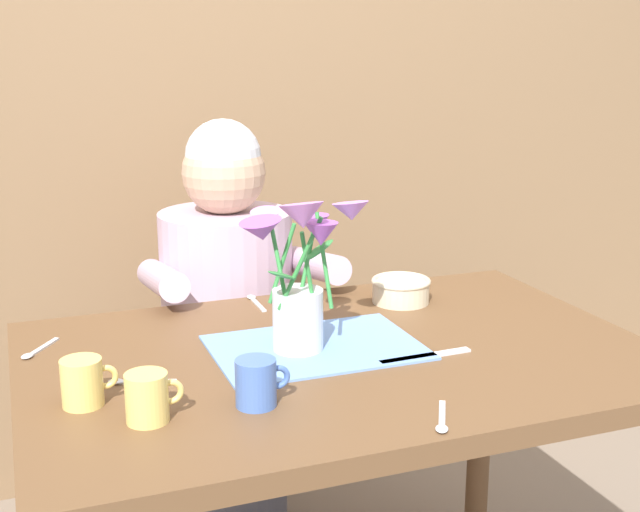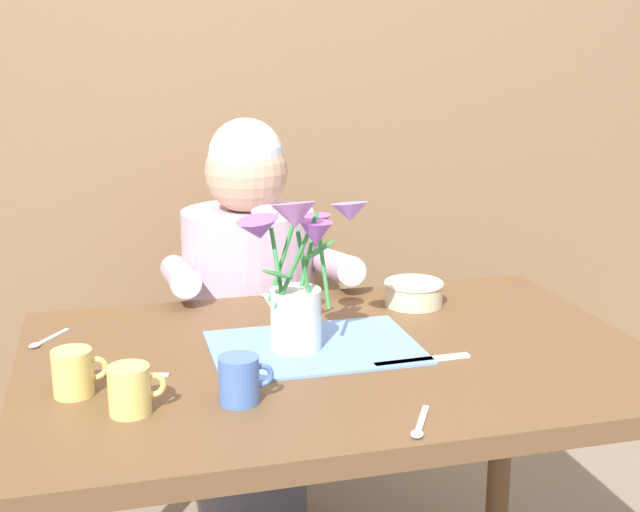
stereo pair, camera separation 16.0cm
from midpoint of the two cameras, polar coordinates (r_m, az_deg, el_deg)
name	(u,v)px [view 2 (the right image)]	position (r m, az deg, el deg)	size (l,w,h in m)	color
wood_panel_backdrop	(241,65)	(2.53, -3.57, 12.87)	(4.00, 0.10, 2.50)	brown
dining_table	(338,398)	(1.66, 4.03, -9.72)	(1.20, 0.80, 0.74)	brown
seated_person	(250,335)	(2.22, -2.73, -5.47)	(0.45, 0.47, 1.14)	#4C4C56
striped_placemat	(314,347)	(1.63, 2.44, -6.28)	(0.40, 0.28, 0.01)	#6B93D1
flower_vase	(297,272)	(1.57, 1.37, -1.15)	(0.27, 0.25, 0.31)	silver
ceramic_bowl	(414,292)	(1.91, 8.82, -2.48)	(0.14, 0.14, 0.06)	beige
dinner_knife	(422,360)	(1.59, 9.89, -7.07)	(0.19, 0.02, 0.01)	silver
ceramic_mug	(130,390)	(1.37, -9.53, -9.05)	(0.09, 0.07, 0.08)	#E5C666
coffee_cup	(74,372)	(1.46, -13.44, -7.79)	(0.09, 0.07, 0.08)	#E5C666
tea_cup	(240,379)	(1.39, -2.17, -8.48)	(0.09, 0.07, 0.08)	#476BB7
spoon_0	(419,427)	(1.33, 10.30, -11.48)	(0.07, 0.11, 0.01)	silver
spoon_1	(268,299)	(1.93, -1.22, -2.97)	(0.02, 0.12, 0.01)	silver
spoon_2	(43,341)	(1.73, -15.86, -5.67)	(0.08, 0.11, 0.01)	silver
spoon_3	(125,374)	(1.53, -10.24, -7.97)	(0.12, 0.05, 0.01)	silver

